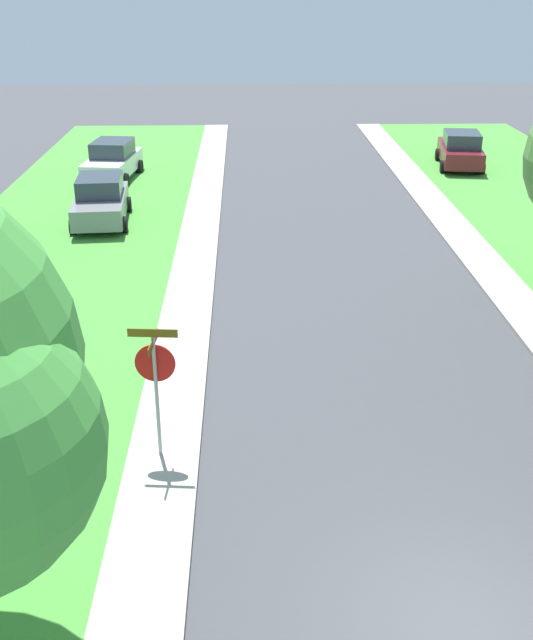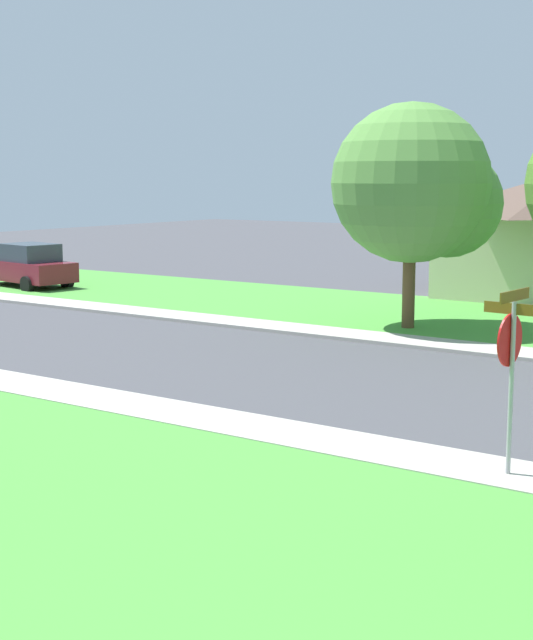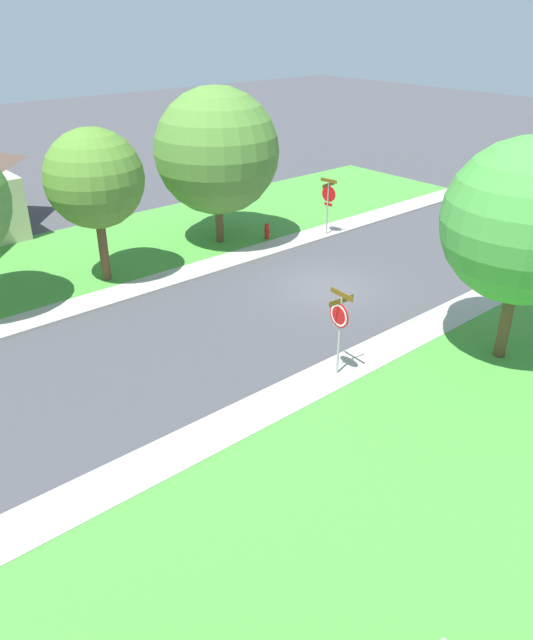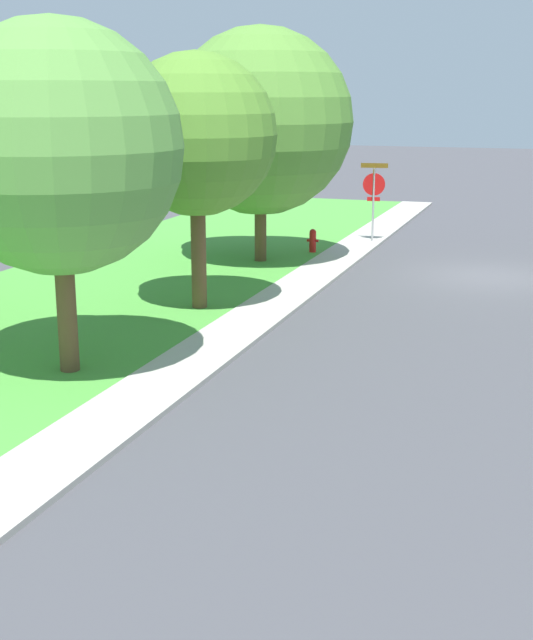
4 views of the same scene
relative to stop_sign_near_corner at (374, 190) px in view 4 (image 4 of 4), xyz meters
The scene contains 7 objects.
ground_plane 6.44m from the stop_sign_near_corner, 134.72° to the left, with size 120.00×120.00×0.00m, color #424247.
sidewalk_east 16.49m from the stop_sign_near_corner, 88.73° to the left, with size 1.40×56.00×0.10m, color #ADA89E.
stop_sign_near_corner is the anchor object (origin of this frame).
tree_sidewalk_far 16.20m from the stop_sign_near_corner, 80.93° to the left, with size 4.81×4.48×6.40m.
tree_corner_large 5.63m from the stop_sign_near_corner, 56.98° to the left, with size 5.91×5.50×7.01m.
tree_sidewalk_near 10.97m from the stop_sign_near_corner, 78.52° to the left, with size 4.03×3.75×6.04m.
fire_hydrant 3.29m from the stop_sign_near_corner, 61.76° to the left, with size 0.38×0.22×0.83m.
Camera 4 is at (-1.90, 25.19, 5.12)m, focal length 49.15 mm.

